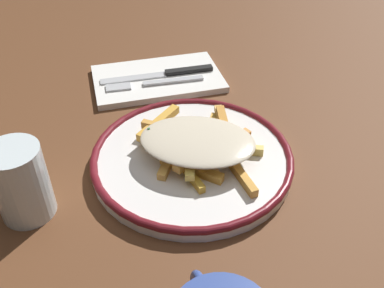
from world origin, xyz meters
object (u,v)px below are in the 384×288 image
water_glass (21,182)px  fork (155,83)px  napkin (158,79)px  knife (167,73)px  fries_heap (198,143)px  plate (192,157)px

water_glass → fork: bearing=-43.4°
napkin → water_glass: water_glass is taller
knife → water_glass: size_ratio=2.11×
water_glass → fries_heap: bearing=-85.0°
knife → water_glass: (-0.26, 0.25, 0.04)m
plate → knife: (0.24, -0.03, 0.00)m
fries_heap → fork: bearing=2.5°
plate → napkin: (0.24, -0.01, -0.01)m
napkin → fries_heap: bearing=179.4°
knife → water_glass: water_glass is taller
plate → fries_heap: (-0.00, -0.01, 0.03)m
fork → water_glass: 0.33m
plate → fries_heap: 0.03m
napkin → water_glass: size_ratio=2.33×
fork → knife: size_ratio=0.84×
fries_heap → knife: bearing=-5.1°
fork → knife: knife is taller
plate → knife: size_ratio=1.37×
fries_heap → knife: (0.24, -0.02, -0.02)m
fork → water_glass: size_ratio=1.77×
fries_heap → water_glass: size_ratio=2.05×
water_glass → knife: bearing=-44.2°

